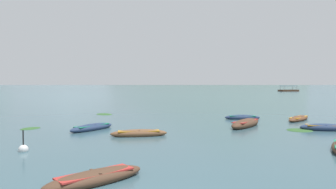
{
  "coord_description": "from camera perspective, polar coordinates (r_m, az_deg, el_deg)",
  "views": [
    {
      "loc": [
        1.46,
        -5.88,
        3.1
      ],
      "look_at": [
        -3.08,
        59.05,
        0.85
      ],
      "focal_mm": 32.64,
      "sensor_mm": 36.0,
      "label": 1
    }
  ],
  "objects": [
    {
      "name": "mooring_buoy",
      "position": [
        15.71,
        -25.4,
        -9.19
      ],
      "size": [
        0.43,
        0.43,
        1.11
      ],
      "color": "silver",
      "rests_on": "ground"
    },
    {
      "name": "weed_patch_0",
      "position": [
        23.31,
        -24.32,
        -5.83
      ],
      "size": [
        1.47,
        1.75,
        0.14
      ],
      "primitive_type": "ellipsoid",
      "rotation": [
        0.0,
        0.0,
        1.22
      ],
      "color": "#2D5628",
      "rests_on": "ground"
    },
    {
      "name": "rowboat_2",
      "position": [
        18.35,
        -5.47,
        -7.24
      ],
      "size": [
        3.48,
        1.61,
        0.5
      ],
      "color": "brown",
      "rests_on": "ground"
    },
    {
      "name": "rowboat_10",
      "position": [
        21.31,
        -14.01,
        -5.99
      ],
      "size": [
        2.58,
        3.71,
        0.52
      ],
      "color": "navy",
      "rests_on": "ground"
    },
    {
      "name": "mountain_1",
      "position": [
        2181.94,
        -18.86,
        5.68
      ],
      "size": [
        1205.87,
        1205.87,
        295.75
      ],
      "primitive_type": "cone",
      "color": "slate",
      "rests_on": "ground"
    },
    {
      "name": "rowboat_5",
      "position": [
        23.05,
        27.17,
        -5.53
      ],
      "size": [
        3.21,
        1.29,
        0.55
      ],
      "color": "navy",
      "rests_on": "ground"
    },
    {
      "name": "mountain_2",
      "position": [
        2359.41,
        11.6,
        8.33
      ],
      "size": [
        2197.11,
        2197.11,
        531.36
      ],
      "primitive_type": "cone",
      "color": "#56665B",
      "rests_on": "ground"
    },
    {
      "name": "ground_plane",
      "position": [
        1505.88,
        3.94,
        1.86
      ],
      "size": [
        6000.0,
        6000.0,
        0.0
      ],
      "primitive_type": "plane",
      "color": "#385660"
    },
    {
      "name": "rowboat_3",
      "position": [
        28.26,
        23.2,
        -4.16
      ],
      "size": [
        3.15,
        3.8,
        0.48
      ],
      "color": "brown",
      "rests_on": "ground"
    },
    {
      "name": "weed_patch_1",
      "position": [
        31.83,
        -11.83,
        -3.65
      ],
      "size": [
        2.45,
        2.49,
        0.14
      ],
      "primitive_type": "ellipsoid",
      "rotation": [
        0.0,
        0.0,
        0.75
      ],
      "color": "#2D5628",
      "rests_on": "ground"
    },
    {
      "name": "weed_patch_2",
      "position": [
        22.28,
        23.36,
        -6.17
      ],
      "size": [
        2.24,
        2.24,
        0.14
      ],
      "primitive_type": "ellipsoid",
      "rotation": [
        0.0,
        0.0,
        1.08
      ],
      "color": "#2D5628",
      "rests_on": "ground"
    },
    {
      "name": "ferry_1",
      "position": [
        136.82,
        21.57,
        0.73
      ],
      "size": [
        8.72,
        5.93,
        2.54
      ],
      "color": "#4C3323",
      "rests_on": "ground"
    },
    {
      "name": "rowboat_7",
      "position": [
        10.16,
        -13.36,
        -14.89
      ],
      "size": [
        3.05,
        3.12,
        0.5
      ],
      "color": "#4C3323",
      "rests_on": "ground"
    },
    {
      "name": "rowboat_4",
      "position": [
        27.69,
        13.71,
        -4.18
      ],
      "size": [
        3.09,
        1.04,
        0.48
      ],
      "color": "navy",
      "rests_on": "ground"
    },
    {
      "name": "rowboat_0",
      "position": [
        23.01,
        14.29,
        -5.28
      ],
      "size": [
        3.29,
        4.47,
        0.69
      ],
      "color": "#4C3323",
      "rests_on": "ground"
    }
  ]
}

